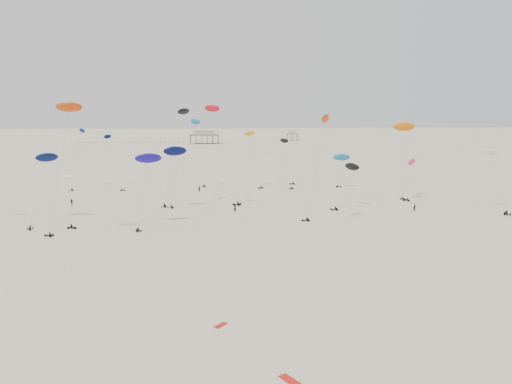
{
  "coord_description": "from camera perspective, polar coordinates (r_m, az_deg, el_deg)",
  "views": [
    {
      "loc": [
        -10.97,
        -15.57,
        24.18
      ],
      "look_at": [
        0.0,
        88.0,
        7.0
      ],
      "focal_mm": 35.0,
      "sensor_mm": 36.0,
      "label": 1
    }
  ],
  "objects": [
    {
      "name": "rig_14",
      "position": [
        160.72,
        9.72,
        3.56
      ],
      "size": [
        5.45,
        4.51,
        10.61
      ],
      "rotation": [
        0.0,
        0.0,
        4.26
      ],
      "color": "black",
      "rests_on": "ground"
    },
    {
      "name": "rig_12",
      "position": [
        157.95,
        -0.39,
        4.94
      ],
      "size": [
        5.95,
        9.04,
        17.85
      ],
      "rotation": [
        0.0,
        0.0,
        2.04
      ],
      "color": "black",
      "rests_on": "ground"
    },
    {
      "name": "rig_19",
      "position": [
        104.55,
        -20.83,
        7.54
      ],
      "size": [
        7.64,
        6.38,
        26.02
      ],
      "rotation": [
        0.0,
        0.0,
        1.39
      ],
      "color": "black",
      "rests_on": "ground"
    },
    {
      "name": "rig_18",
      "position": [
        134.75,
        25.79,
        1.83
      ],
      "size": [
        4.45,
        13.59,
        16.25
      ],
      "rotation": [
        0.0,
        0.0,
        6.04
      ],
      "color": "black",
      "rests_on": "ground"
    },
    {
      "name": "rig_9",
      "position": [
        127.31,
        -4.26,
        6.6
      ],
      "size": [
        9.74,
        5.87,
        25.71
      ],
      "rotation": [
        0.0,
        0.0,
        1.23
      ],
      "color": "black",
      "rests_on": "ground"
    },
    {
      "name": "pier_fence",
      "position": [
        369.85,
        -14.03,
        5.46
      ],
      "size": [
        80.2,
        0.2,
        1.5
      ],
      "color": "black",
      "rests_on": "ground"
    },
    {
      "name": "rig_11",
      "position": [
        165.17,
        -16.09,
        4.24
      ],
      "size": [
        8.83,
        17.51,
        21.78
      ],
      "rotation": [
        0.0,
        0.0,
        4.19
      ],
      "color": "black",
      "rests_on": "ground"
    },
    {
      "name": "grounded_kite_b",
      "position": [
        58.72,
        -4.05,
        -14.97
      ],
      "size": [
        1.73,
        1.81,
        0.07
      ],
      "primitive_type": "cube",
      "rotation": [
        0.0,
        0.0,
        0.84
      ],
      "color": "#BA160B",
      "rests_on": "ground"
    },
    {
      "name": "rig_5",
      "position": [
        160.57,
        3.43,
        4.64
      ],
      "size": [
        3.49,
        13.48,
        16.72
      ],
      "rotation": [
        0.0,
        0.0,
        5.47
      ],
      "color": "black",
      "rests_on": "ground"
    },
    {
      "name": "rig_16",
      "position": [
        160.5,
        -6.79,
        6.84
      ],
      "size": [
        5.3,
        7.27,
        21.68
      ],
      "rotation": [
        0.0,
        0.0,
        6.11
      ],
      "color": "black",
      "rests_on": "ground"
    },
    {
      "name": "rig_10",
      "position": [
        128.34,
        10.58,
        2.03
      ],
      "size": [
        9.22,
        10.21,
        12.42
      ],
      "rotation": [
        0.0,
        0.0,
        1.38
      ],
      "color": "black",
      "rests_on": "ground"
    },
    {
      "name": "spectator_3",
      "position": [
        149.62,
        -6.5,
        0.01
      ],
      "size": [
        0.88,
        0.72,
        2.11
      ],
      "primitive_type": "imported",
      "rotation": [
        0.0,
        0.0,
        2.86
      ],
      "color": "black",
      "rests_on": "ground"
    },
    {
      "name": "rig_13",
      "position": [
        109.79,
        7.45,
        5.95
      ],
      "size": [
        6.94,
        4.66,
        23.44
      ],
      "rotation": [
        0.0,
        0.0,
        1.56
      ],
      "color": "black",
      "rests_on": "ground"
    },
    {
      "name": "spectator_1",
      "position": [
        126.56,
        17.68,
        -2.1
      ],
      "size": [
        1.05,
        0.68,
        2.02
      ],
      "primitive_type": "imported",
      "rotation": [
        0.0,
        0.0,
        6.4
      ],
      "color": "black",
      "rests_on": "ground"
    },
    {
      "name": "rig_6",
      "position": [
        120.17,
        -23.0,
        2.73
      ],
      "size": [
        5.3,
        15.69,
        17.52
      ],
      "rotation": [
        0.0,
        0.0,
        3.36
      ],
      "color": "black",
      "rests_on": "ground"
    },
    {
      "name": "rig_2",
      "position": [
        170.21,
        2.23,
        3.49
      ],
      "size": [
        9.44,
        14.29,
        15.86
      ],
      "rotation": [
        0.0,
        0.0,
        1.65
      ],
      "color": "black",
      "rests_on": "ground"
    },
    {
      "name": "ground_plane",
      "position": [
        217.2,
        -3.12,
        2.96
      ],
      "size": [
        900.0,
        900.0,
        0.0
      ],
      "primitive_type": "plane",
      "color": "beige"
    },
    {
      "name": "spectator_0",
      "position": [
        119.68,
        -2.42,
        -2.3
      ],
      "size": [
        1.0,
        0.99,
        2.3
      ],
      "primitive_type": "imported",
      "rotation": [
        0.0,
        0.0,
        2.39
      ],
      "color": "black",
      "rests_on": "ground"
    },
    {
      "name": "grounded_kite_a",
      "position": [
        48.33,
        3.83,
        -20.67
      ],
      "size": [
        1.9,
        2.35,
        0.08
      ],
      "primitive_type": "cube",
      "rotation": [
        0.0,
        0.0,
        -1.04
      ],
      "color": "red",
      "rests_on": "ground"
    },
    {
      "name": "pavilion_small",
      "position": [
        402.42,
        4.14,
        6.39
      ],
      "size": [
        9.0,
        7.0,
        8.0
      ],
      "color": "brown",
      "rests_on": "ground"
    },
    {
      "name": "spectator_2",
      "position": [
        135.9,
        -20.29,
        -1.47
      ],
      "size": [
        1.36,
        0.9,
        2.12
      ],
      "primitive_type": "imported",
      "rotation": [
        0.0,
        0.0,
        6.48
      ],
      "color": "black",
      "rests_on": "ground"
    },
    {
      "name": "rig_1",
      "position": [
        166.38,
        -19.54,
        4.93
      ],
      "size": [
        3.81,
        13.67,
        19.63
      ],
      "rotation": [
        0.0,
        0.0,
        6.35
      ],
      "color": "black",
      "rests_on": "ground"
    },
    {
      "name": "rig_15",
      "position": [
        126.67,
        -9.38,
        3.96
      ],
      "size": [
        6.8,
        4.18,
        15.5
      ],
      "rotation": [
        0.0,
        0.0,
        -0.13
      ],
      "color": "black",
      "rests_on": "ground"
    },
    {
      "name": "rig_8",
      "position": [
        108.77,
        -12.3,
        3.16
      ],
      "size": [
        6.1,
        11.42,
        16.17
      ],
      "rotation": [
        0.0,
        0.0,
        0.45
      ],
      "color": "black",
      "rests_on": "ground"
    },
    {
      "name": "rig_0",
      "position": [
        147.11,
        17.22,
        2.7
      ],
      "size": [
        7.87,
        10.02,
        11.79
      ],
      "rotation": [
        0.0,
        0.0,
        3.63
      ],
      "color": "black",
      "rests_on": "ground"
    },
    {
      "name": "rig_17",
      "position": [
        139.65,
        16.57,
        6.35
      ],
      "size": [
        5.95,
        5.34,
        21.19
      ],
      "rotation": [
        0.0,
        0.0,
        1.2
      ],
      "color": "black",
      "rests_on": "ground"
    },
    {
      "name": "pavilion_main",
      "position": [
        366.11,
        -5.92,
        6.19
      ],
      "size": [
        21.0,
        13.0,
        9.8
      ],
      "color": "brown",
      "rests_on": "ground"
    },
    {
      "name": "rig_7",
      "position": [
        117.55,
        -20.62,
        0.01
      ],
      "size": [
        6.83,
        14.95,
        15.21
      ],
      "rotation": [
        0.0,
        0.0,
        4.25
      ],
      "color": "black",
      "rests_on": "ground"
    },
    {
      "name": "rig_4",
      "position": [
        130.42,
        -8.53,
        7.12
      ],
      "size": [
        6.13,
        11.92,
        25.13
      ],
      "rotation": [
        0.0,
        0.0,
        3.47
      ],
      "color": "black",
      "rests_on": "ground"
    }
  ]
}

